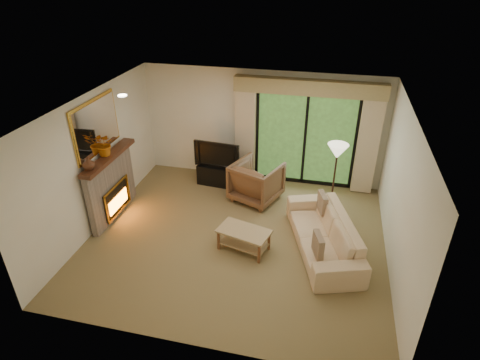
% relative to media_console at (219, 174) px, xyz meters
% --- Properties ---
extents(floor, '(5.50, 5.50, 0.00)m').
position_rel_media_console_xyz_m(floor, '(0.90, -1.95, -0.24)').
color(floor, olive).
rests_on(floor, ground).
extents(ceiling, '(5.50, 5.50, 0.00)m').
position_rel_media_console_xyz_m(ceiling, '(0.90, -1.95, 2.36)').
color(ceiling, silver).
rests_on(ceiling, ground).
extents(wall_back, '(5.00, 0.00, 5.00)m').
position_rel_media_console_xyz_m(wall_back, '(0.90, 0.55, 1.06)').
color(wall_back, white).
rests_on(wall_back, ground).
extents(wall_front, '(5.00, 0.00, 5.00)m').
position_rel_media_console_xyz_m(wall_front, '(0.90, -4.45, 1.06)').
color(wall_front, white).
rests_on(wall_front, ground).
extents(wall_left, '(0.00, 5.00, 5.00)m').
position_rel_media_console_xyz_m(wall_left, '(-1.85, -1.95, 1.06)').
color(wall_left, white).
rests_on(wall_left, ground).
extents(wall_right, '(0.00, 5.00, 5.00)m').
position_rel_media_console_xyz_m(wall_right, '(3.65, -1.95, 1.06)').
color(wall_right, white).
rests_on(wall_right, ground).
extents(fireplace, '(0.24, 1.70, 1.37)m').
position_rel_media_console_xyz_m(fireplace, '(-1.73, -1.75, 0.45)').
color(fireplace, gray).
rests_on(fireplace, floor).
extents(mirror, '(0.07, 1.45, 1.02)m').
position_rel_media_console_xyz_m(mirror, '(-1.82, -1.75, 1.71)').
color(mirror, gold).
rests_on(mirror, wall_left).
extents(sliding_door, '(2.26, 0.10, 2.16)m').
position_rel_media_console_xyz_m(sliding_door, '(1.90, 0.50, 0.86)').
color(sliding_door, black).
rests_on(sliding_door, floor).
extents(curtain_left, '(0.45, 0.18, 2.35)m').
position_rel_media_console_xyz_m(curtain_left, '(0.55, 0.39, 0.96)').
color(curtain_left, '#CFB592').
rests_on(curtain_left, floor).
extents(curtain_right, '(0.45, 0.18, 2.35)m').
position_rel_media_console_xyz_m(curtain_right, '(3.25, 0.39, 0.96)').
color(curtain_right, '#CFB592').
rests_on(curtain_right, floor).
extents(cornice, '(3.20, 0.24, 0.32)m').
position_rel_media_console_xyz_m(cornice, '(1.90, 0.41, 2.08)').
color(cornice, tan).
rests_on(cornice, wall_back).
extents(media_console, '(0.99, 0.51, 0.48)m').
position_rel_media_console_xyz_m(media_console, '(0.00, 0.00, 0.00)').
color(media_console, black).
rests_on(media_console, floor).
extents(tv, '(1.08, 0.24, 0.62)m').
position_rel_media_console_xyz_m(tv, '(0.00, 0.00, 0.55)').
color(tv, black).
rests_on(tv, media_console).
extents(armchair, '(1.22, 1.24, 0.88)m').
position_rel_media_console_xyz_m(armchair, '(0.99, -0.48, 0.20)').
color(armchair, brown).
rests_on(armchair, floor).
extents(sofa, '(1.57, 2.46, 0.67)m').
position_rel_media_console_xyz_m(sofa, '(2.50, -1.90, 0.10)').
color(sofa, '#DCB88E').
rests_on(sofa, floor).
extents(pillow_near, '(0.22, 0.40, 0.39)m').
position_rel_media_console_xyz_m(pillow_near, '(2.43, -2.56, 0.32)').
color(pillow_near, brown).
rests_on(pillow_near, sofa).
extents(pillow_far, '(0.22, 0.40, 0.39)m').
position_rel_media_console_xyz_m(pillow_far, '(2.43, -1.24, 0.32)').
color(pillow_far, brown).
rests_on(pillow_far, sofa).
extents(coffee_table, '(1.03, 0.73, 0.42)m').
position_rel_media_console_xyz_m(coffee_table, '(1.11, -2.25, -0.03)').
color(coffee_table, tan).
rests_on(coffee_table, floor).
extents(floor_lamp, '(0.50, 0.50, 1.53)m').
position_rel_media_console_xyz_m(floor_lamp, '(2.60, -0.60, 0.53)').
color(floor_lamp, beige).
rests_on(floor_lamp, floor).
extents(vase, '(0.24, 0.24, 0.24)m').
position_rel_media_console_xyz_m(vase, '(-1.71, -2.35, 1.25)').
color(vase, '#482516').
rests_on(vase, fireplace).
extents(branches, '(0.42, 0.37, 0.46)m').
position_rel_media_console_xyz_m(branches, '(-1.71, -1.76, 1.36)').
color(branches, '#BB5F10').
rests_on(branches, fireplace).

